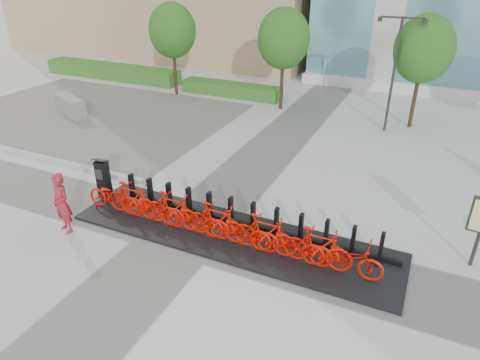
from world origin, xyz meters
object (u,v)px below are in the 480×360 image
at_px(kiosk, 103,178).
at_px(jersey_barrier, 70,106).
at_px(worker_red, 62,203).
at_px(bike_0, 114,196).

height_order(kiosk, jersey_barrier, kiosk).
xyz_separation_m(kiosk, worker_red, (0.21, -1.95, 0.16)).
bearing_deg(bike_0, jersey_barrier, 51.32).
relative_size(worker_red, jersey_barrier, 0.75).
relative_size(kiosk, worker_red, 0.77).
relative_size(bike_0, worker_red, 1.02).
height_order(bike_0, worker_red, worker_red).
xyz_separation_m(kiosk, jersey_barrier, (-7.43, 6.08, -0.28)).
bearing_deg(worker_red, jersey_barrier, 149.80).
distance_m(worker_red, jersey_barrier, 11.09).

